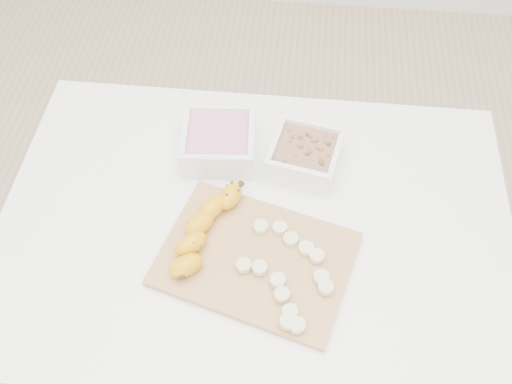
# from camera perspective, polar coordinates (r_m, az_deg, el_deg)

# --- Properties ---
(ground) EXTENTS (3.50, 3.50, 0.00)m
(ground) POSITION_cam_1_polar(r_m,az_deg,el_deg) (1.79, -0.10, -16.20)
(ground) COLOR #C6AD89
(ground) RESTS_ON ground
(table) EXTENTS (1.00, 0.70, 0.75)m
(table) POSITION_cam_1_polar(r_m,az_deg,el_deg) (1.19, -0.15, -5.56)
(table) COLOR white
(table) RESTS_ON ground
(bowl_yogurt) EXTENTS (0.16, 0.16, 0.07)m
(bowl_yogurt) POSITION_cam_1_polar(r_m,az_deg,el_deg) (1.19, -3.74, 5.05)
(bowl_yogurt) COLOR white
(bowl_yogurt) RESTS_ON table
(bowl_granola) EXTENTS (0.16, 0.16, 0.06)m
(bowl_granola) POSITION_cam_1_polar(r_m,az_deg,el_deg) (1.17, 4.90, 3.71)
(bowl_granola) COLOR white
(bowl_granola) RESTS_ON table
(cutting_board) EXTENTS (0.39, 0.33, 0.01)m
(cutting_board) POSITION_cam_1_polar(r_m,az_deg,el_deg) (1.06, -0.03, -6.72)
(cutting_board) COLOR tan
(cutting_board) RESTS_ON table
(banana) EXTENTS (0.17, 0.22, 0.04)m
(banana) POSITION_cam_1_polar(r_m,az_deg,el_deg) (1.06, -5.20, -3.81)
(banana) COLOR orange
(banana) RESTS_ON cutting_board
(banana_slices) EXTENTS (0.18, 0.22, 0.02)m
(banana_slices) POSITION_cam_1_polar(r_m,az_deg,el_deg) (1.03, 3.25, -8.04)
(banana_slices) COLOR beige
(banana_slices) RESTS_ON cutting_board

